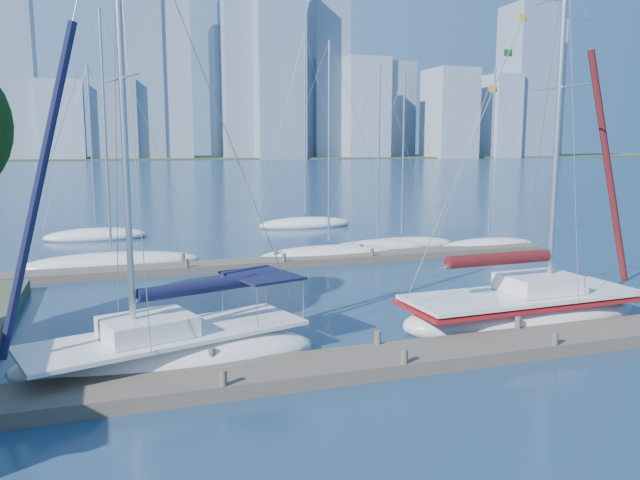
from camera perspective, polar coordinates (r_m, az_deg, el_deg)
name	(u,v)px	position (r m, az deg, el deg)	size (l,w,h in m)	color
ground	(390,366)	(18.53, 6.42, -11.42)	(700.00, 700.00, 0.00)	navy
near_dock	(390,360)	(18.46, 6.43, -10.84)	(26.00, 2.00, 0.40)	#4B4137
far_dock	(298,261)	(33.68, -2.04, -1.92)	(30.00, 1.80, 0.36)	#4B4137
far_shore	(123,158)	(335.88, -17.54, 7.12)	(800.00, 100.00, 1.50)	#38472D
sailboat_navy	(168,329)	(18.56, -13.70, -7.91)	(9.08, 5.21, 14.46)	silver
sailboat_maroon	(524,294)	(23.50, 18.15, -4.70)	(9.58, 3.47, 14.92)	silver
bg_boat_0	(112,263)	(34.45, -18.49, -1.97)	(9.41, 4.89, 13.49)	silver
bg_boat_2	(329,254)	(35.47, 0.81, -1.27)	(8.42, 4.62, 12.34)	silver
bg_boat_3	(377,247)	(37.93, 5.28, -0.67)	(6.97, 4.45, 11.50)	silver
bg_boat_4	(401,245)	(39.18, 7.45, -0.43)	(7.31, 2.63, 10.94)	silver
bg_boat_5	(488,245)	(40.16, 15.12, -0.43)	(6.77, 2.91, 11.27)	silver
bg_boat_6	(96,235)	(45.33, -19.78, 0.40)	(7.14, 3.98, 12.04)	silver
bg_boat_7	(305,223)	(49.06, -1.36, 1.54)	(7.76, 3.66, 15.10)	silver
skyline	(170,85)	(308.81, -13.56, 13.62)	(501.56, 51.31, 102.75)	#8698AD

